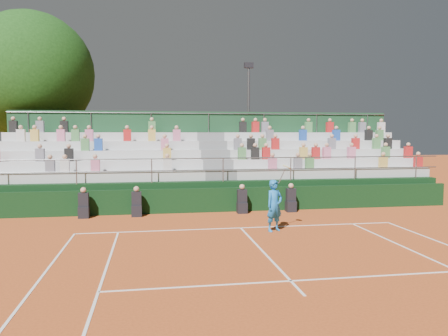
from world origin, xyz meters
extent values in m
plane|color=#BC4F1F|center=(0.00, 0.00, 0.00)|extent=(90.00, 90.00, 0.00)
cube|color=white|center=(0.00, 0.00, 0.01)|extent=(11.00, 0.06, 0.01)
cube|color=white|center=(0.00, -3.20, 0.01)|extent=(0.06, 6.40, 0.01)
cube|color=white|center=(0.00, -5.49, 0.01)|extent=(8.22, 0.06, 0.01)
cube|color=black|center=(0.00, 3.20, 0.50)|extent=(20.00, 0.15, 1.00)
cube|color=black|center=(-5.60, 2.75, 0.22)|extent=(0.40, 0.40, 0.44)
cube|color=black|center=(-5.60, 2.75, 0.70)|extent=(0.38, 0.25, 0.55)
sphere|color=tan|center=(-5.60, 2.75, 1.08)|extent=(0.22, 0.22, 0.22)
cube|color=black|center=(-3.60, 2.75, 0.22)|extent=(0.40, 0.40, 0.44)
cube|color=black|center=(-3.60, 2.75, 0.70)|extent=(0.38, 0.25, 0.55)
sphere|color=tan|center=(-3.60, 2.75, 1.08)|extent=(0.22, 0.22, 0.22)
cube|color=black|center=(0.62, 2.75, 0.22)|extent=(0.40, 0.40, 0.44)
cube|color=black|center=(0.62, 2.75, 0.70)|extent=(0.38, 0.25, 0.55)
sphere|color=tan|center=(0.62, 2.75, 1.08)|extent=(0.22, 0.22, 0.22)
cube|color=black|center=(2.69, 2.75, 0.22)|extent=(0.40, 0.40, 0.44)
cube|color=black|center=(2.69, 2.75, 0.70)|extent=(0.38, 0.25, 0.55)
sphere|color=tan|center=(2.69, 2.75, 1.08)|extent=(0.22, 0.22, 0.22)
cube|color=black|center=(0.00, 6.30, 0.60)|extent=(20.00, 5.20, 1.20)
cube|color=silver|center=(-5.35, 4.62, 1.41)|extent=(9.30, 0.85, 0.42)
cube|color=silver|center=(5.35, 4.62, 1.41)|extent=(9.30, 0.85, 0.42)
cube|color=slate|center=(0.00, 4.62, 1.41)|extent=(1.40, 0.85, 0.42)
cube|color=silver|center=(-5.35, 5.47, 1.83)|extent=(9.30, 0.85, 0.42)
cube|color=silver|center=(5.35, 5.47, 1.83)|extent=(9.30, 0.85, 0.42)
cube|color=slate|center=(0.00, 5.47, 1.83)|extent=(1.40, 0.85, 0.42)
cube|color=silver|center=(-5.35, 6.33, 2.25)|extent=(9.30, 0.85, 0.42)
cube|color=silver|center=(5.35, 6.33, 2.25)|extent=(9.30, 0.85, 0.42)
cube|color=slate|center=(0.00, 6.33, 2.25)|extent=(1.40, 0.85, 0.42)
cube|color=silver|center=(-5.35, 7.17, 2.67)|extent=(9.30, 0.85, 0.42)
cube|color=silver|center=(5.35, 7.17, 2.67)|extent=(9.30, 0.85, 0.42)
cube|color=slate|center=(0.00, 7.17, 2.67)|extent=(1.40, 0.85, 0.42)
cube|color=silver|center=(-5.35, 8.03, 3.09)|extent=(9.30, 0.85, 0.42)
cube|color=silver|center=(5.35, 8.03, 3.09)|extent=(9.30, 0.85, 0.42)
cube|color=slate|center=(0.00, 8.03, 3.09)|extent=(1.40, 0.85, 0.42)
cube|color=#1A4426|center=(0.00, 8.55, 2.20)|extent=(20.00, 0.12, 4.40)
cylinder|color=gray|center=(0.00, 3.75, 2.20)|extent=(20.00, 0.05, 0.05)
cylinder|color=gray|center=(0.00, 8.45, 4.30)|extent=(20.00, 0.05, 0.05)
cube|color=slate|center=(-7.16, 4.47, 1.90)|extent=(0.36, 0.24, 0.56)
cube|color=silver|center=(-6.57, 4.47, 1.90)|extent=(0.36, 0.24, 0.56)
cube|color=pink|center=(-5.35, 4.47, 1.90)|extent=(0.36, 0.24, 0.56)
cube|color=silver|center=(-2.33, 4.47, 1.90)|extent=(0.36, 0.24, 0.56)
cube|color=slate|center=(-7.75, 5.32, 2.32)|extent=(0.36, 0.24, 0.56)
cube|color=black|center=(-6.55, 5.32, 2.32)|extent=(0.36, 0.24, 0.56)
cube|color=gold|center=(-2.31, 5.32, 2.32)|extent=(0.36, 0.24, 0.56)
cube|color=#4C8C4C|center=(-5.98, 6.17, 2.74)|extent=(0.36, 0.24, 0.56)
cube|color=#1E4CB2|center=(-5.40, 6.17, 2.74)|extent=(0.36, 0.24, 0.56)
cube|color=pink|center=(-2.38, 6.17, 2.74)|extent=(0.36, 0.24, 0.56)
cube|color=silver|center=(-8.96, 7.02, 3.16)|extent=(0.36, 0.24, 0.56)
cube|color=gold|center=(-8.36, 7.02, 3.16)|extent=(0.36, 0.24, 0.56)
cube|color=pink|center=(-7.19, 7.02, 3.16)|extent=(0.36, 0.24, 0.56)
cube|color=#4C8C4C|center=(-6.54, 7.02, 3.16)|extent=(0.36, 0.24, 0.56)
cube|color=pink|center=(-5.91, 7.02, 3.16)|extent=(0.36, 0.24, 0.56)
cube|color=red|center=(-4.14, 7.02, 3.16)|extent=(0.36, 0.24, 0.56)
cube|color=gold|center=(-2.97, 7.02, 3.16)|extent=(0.36, 0.24, 0.56)
cube|color=pink|center=(-1.77, 7.02, 3.16)|extent=(0.36, 0.24, 0.56)
cube|color=black|center=(-9.53, 7.88, 3.58)|extent=(0.36, 0.24, 0.56)
cube|color=slate|center=(-8.32, 7.88, 3.58)|extent=(0.36, 0.24, 0.56)
cube|color=black|center=(-7.19, 7.88, 3.58)|extent=(0.36, 0.24, 0.56)
cube|color=#4C8C4C|center=(-2.96, 7.88, 3.58)|extent=(0.36, 0.24, 0.56)
cube|color=pink|center=(2.38, 4.47, 1.90)|extent=(0.36, 0.24, 0.56)
cube|color=slate|center=(3.57, 4.47, 1.90)|extent=(0.36, 0.24, 0.56)
cube|color=#4C8C4C|center=(4.13, 4.47, 1.90)|extent=(0.36, 0.24, 0.56)
cube|color=gold|center=(7.77, 4.47, 1.90)|extent=(0.36, 0.24, 0.56)
cube|color=red|center=(9.57, 4.47, 1.90)|extent=(0.36, 0.24, 0.56)
cube|color=#4C8C4C|center=(1.15, 5.32, 2.32)|extent=(0.36, 0.24, 0.56)
cube|color=black|center=(1.78, 5.32, 2.32)|extent=(0.36, 0.24, 0.56)
cube|color=red|center=(2.30, 5.32, 2.32)|extent=(0.36, 0.24, 0.56)
cube|color=gold|center=(4.14, 5.32, 2.32)|extent=(0.36, 0.24, 0.56)
cube|color=red|center=(4.75, 5.32, 2.32)|extent=(0.36, 0.24, 0.56)
cube|color=pink|center=(5.30, 5.32, 2.32)|extent=(0.36, 0.24, 0.56)
cube|color=pink|center=(6.57, 5.32, 2.32)|extent=(0.36, 0.24, 0.56)
cube|color=#4C8C4C|center=(8.36, 5.32, 2.32)|extent=(0.36, 0.24, 0.56)
cube|color=red|center=(9.57, 5.32, 2.32)|extent=(0.36, 0.24, 0.56)
cube|color=slate|center=(1.11, 6.17, 2.74)|extent=(0.36, 0.24, 0.56)
cube|color=black|center=(1.77, 6.17, 2.74)|extent=(0.36, 0.24, 0.56)
cube|color=#4C8C4C|center=(2.34, 6.17, 2.74)|extent=(0.36, 0.24, 0.56)
cube|color=red|center=(3.00, 6.17, 2.74)|extent=(0.36, 0.24, 0.56)
cube|color=slate|center=(5.92, 6.17, 2.74)|extent=(0.36, 0.24, 0.56)
cube|color=red|center=(7.19, 6.17, 2.74)|extent=(0.36, 0.24, 0.56)
cube|color=#4C8C4C|center=(8.32, 6.17, 2.74)|extent=(0.36, 0.24, 0.56)
cube|color=black|center=(8.95, 6.17, 2.74)|extent=(0.36, 0.24, 0.56)
cube|color=slate|center=(2.94, 7.02, 3.16)|extent=(0.36, 0.24, 0.56)
cube|color=#1E4CB2|center=(4.70, 7.02, 3.16)|extent=(0.36, 0.24, 0.56)
cube|color=#1E4CB2|center=(6.52, 7.02, 3.16)|extent=(0.36, 0.24, 0.56)
cube|color=black|center=(8.34, 7.02, 3.16)|extent=(0.36, 0.24, 0.56)
cube|color=#4C8C4C|center=(8.95, 7.02, 3.16)|extent=(0.36, 0.24, 0.56)
cube|color=black|center=(1.73, 7.88, 3.58)|extent=(0.36, 0.24, 0.56)
cube|color=red|center=(2.40, 7.88, 3.58)|extent=(0.36, 0.24, 0.56)
cube|color=slate|center=(2.91, 7.88, 3.58)|extent=(0.36, 0.24, 0.56)
cube|color=#4C8C4C|center=(5.31, 7.88, 3.58)|extent=(0.36, 0.24, 0.56)
cube|color=red|center=(6.52, 7.88, 3.58)|extent=(0.36, 0.24, 0.56)
cube|color=#4C8C4C|center=(7.80, 7.88, 3.58)|extent=(0.36, 0.24, 0.56)
cube|color=slate|center=(8.39, 7.88, 3.58)|extent=(0.36, 0.24, 0.56)
cube|color=silver|center=(9.51, 7.88, 3.58)|extent=(0.36, 0.24, 0.56)
imported|color=blue|center=(1.01, -0.65, 0.86)|extent=(0.74, 0.63, 1.72)
cylinder|color=gray|center=(1.26, -0.65, 1.85)|extent=(0.26, 0.03, 0.51)
cylinder|color=#E5D866|center=(1.41, -0.65, 2.15)|extent=(0.26, 0.28, 0.14)
cylinder|color=#342013|center=(-9.61, 11.71, 1.90)|extent=(0.50, 0.50, 3.79)
sphere|color=#13390F|center=(-9.61, 11.71, 6.56)|extent=(6.93, 6.93, 6.93)
cylinder|color=#342013|center=(-10.24, 12.14, 1.89)|extent=(0.50, 0.50, 3.79)
sphere|color=#13390F|center=(-10.24, 12.14, 6.52)|extent=(6.82, 6.82, 6.82)
cylinder|color=gray|center=(3.34, 13.73, 3.76)|extent=(0.16, 0.16, 7.51)
cube|color=black|center=(3.34, 13.73, 7.69)|extent=(0.60, 0.25, 0.35)
camera|label=1|loc=(-2.99, -14.51, 3.25)|focal=35.00mm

